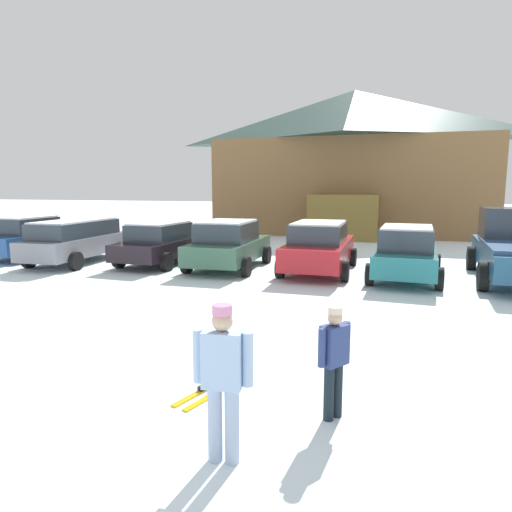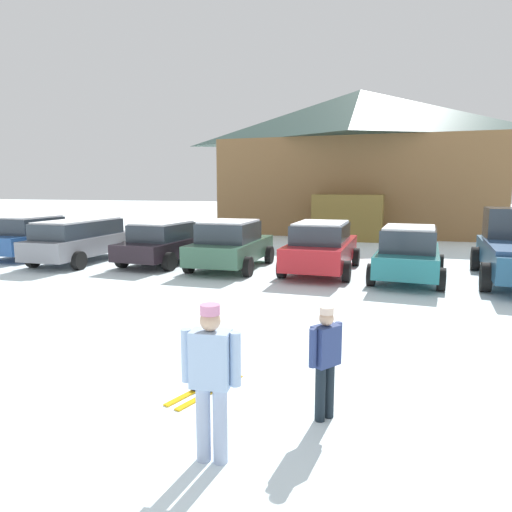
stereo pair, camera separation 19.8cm
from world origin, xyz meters
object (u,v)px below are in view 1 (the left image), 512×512
ski_lodge (353,161)px  skier_teen_in_navy_coat (334,356)px  parked_blue_hatchback (28,237)px  pair_of_skis (211,390)px  parked_grey_wagon (77,239)px  skier_adult_in_blue_parka (223,375)px  parked_black_sedan (162,242)px  parked_red_sedan (319,246)px  parked_green_coupe (229,244)px  parked_teal_hatchback (406,253)px

ski_lodge → skier_teen_in_navy_coat: ski_lodge is taller
parked_blue_hatchback → pair_of_skis: 14.82m
parked_blue_hatchback → skier_teen_in_navy_coat: bearing=-36.3°
parked_grey_wagon → skier_adult_in_blue_parka: bearing=-47.4°
parked_black_sedan → pair_of_skis: size_ratio=3.31×
parked_grey_wagon → skier_adult_in_blue_parka: skier_adult_in_blue_parka is taller
parked_black_sedan → parked_red_sedan: parked_red_sedan is taller
parked_grey_wagon → parked_black_sedan: 3.22m
parked_black_sedan → parked_red_sedan: 5.78m
parked_grey_wagon → skier_teen_in_navy_coat: (10.44, -9.09, -0.08)m
parked_grey_wagon → parked_green_coupe: (5.83, 0.38, -0.03)m
skier_teen_in_navy_coat → pair_of_skis: (-1.70, 0.29, -0.77)m
parked_green_coupe → parked_teal_hatchback: size_ratio=0.97×
parked_green_coupe → parked_red_sedan: (3.11, 0.24, 0.01)m
parked_black_sedan → skier_teen_in_navy_coat: bearing=-53.1°
parked_teal_hatchback → parked_black_sedan: bearing=176.2°
parked_red_sedan → skier_teen_in_navy_coat: parked_red_sedan is taller
parked_black_sedan → parked_teal_hatchback: bearing=-3.8°
skier_teen_in_navy_coat → parked_teal_hatchback: bearing=82.5°
ski_lodge → parked_teal_hatchback: size_ratio=3.74×
ski_lodge → parked_blue_hatchback: ski_lodge is taller
parked_grey_wagon → pair_of_skis: bearing=-45.2°
parked_blue_hatchback → skier_adult_in_blue_parka: skier_adult_in_blue_parka is taller
parked_blue_hatchback → pair_of_skis: parked_blue_hatchback is taller
ski_lodge → skier_adult_in_blue_parka: bearing=-88.8°
parked_blue_hatchback → parked_black_sedan: size_ratio=0.94×
skier_adult_in_blue_parka → parked_green_coupe: bearing=108.8°
parked_black_sedan → parked_grey_wagon: bearing=-168.8°
parked_black_sedan → skier_adult_in_blue_parka: 12.61m
parked_teal_hatchback → parked_green_coupe: bearing=176.9°
parked_black_sedan → parked_green_coupe: parked_green_coupe is taller
parked_green_coupe → parked_red_sedan: bearing=4.3°
skier_adult_in_blue_parka → parked_grey_wagon: bearing=132.6°
parked_blue_hatchback → parked_grey_wagon: bearing=-12.0°
parked_red_sedan → parked_teal_hatchback: parked_red_sedan is taller
skier_adult_in_blue_parka → pair_of_skis: bearing=115.6°
ski_lodge → skier_teen_in_navy_coat: bearing=-86.5°
parked_black_sedan → skier_teen_in_navy_coat: size_ratio=3.16×
parked_blue_hatchback → pair_of_skis: (11.45, -9.37, -0.81)m
skier_adult_in_blue_parka → skier_teen_in_navy_coat: bearing=50.8°
pair_of_skis → parked_teal_hatchback: bearing=71.8°
parked_green_coupe → ski_lodge: bearing=78.0°
parked_blue_hatchback → pair_of_skis: bearing=-39.3°
parked_blue_hatchback → skier_teen_in_navy_coat: (13.15, -9.66, -0.04)m
ski_lodge → parked_black_sedan: 16.00m
skier_teen_in_navy_coat → parked_red_sedan: bearing=98.9°
parked_red_sedan → skier_adult_in_blue_parka: 10.92m
ski_lodge → parked_green_coupe: bearing=-102.0°
parked_teal_hatchback → skier_teen_in_navy_coat: bearing=-97.5°
skier_teen_in_navy_coat → parked_green_coupe: bearing=116.0°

